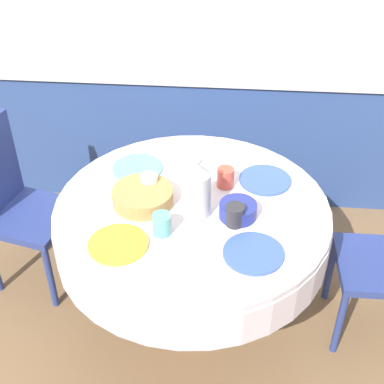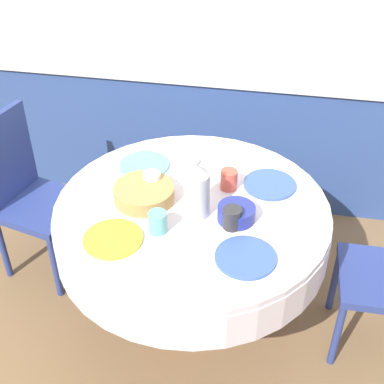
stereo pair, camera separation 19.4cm
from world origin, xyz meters
name	(u,v)px [view 1 (the left image)]	position (x,y,z in m)	size (l,w,h in m)	color
ground_plane	(192,313)	(0.00, 0.00, 0.00)	(12.00, 12.00, 0.00)	brown
kitchen_counter	(208,121)	(0.00, 1.29, 0.45)	(3.24, 0.64, 0.89)	#2D4784
dining_table	(192,227)	(0.00, 0.00, 0.60)	(1.26, 1.26, 0.73)	olive
chair_right	(16,201)	(-0.95, 0.23, 0.52)	(0.48, 0.48, 0.95)	navy
plate_near_left	(118,244)	(-0.28, -0.29, 0.74)	(0.25, 0.25, 0.01)	yellow
cup_near_left	(162,224)	(-0.11, -0.19, 0.78)	(0.08, 0.08, 0.10)	#5BA39E
plate_near_right	(253,253)	(0.27, -0.29, 0.74)	(0.25, 0.25, 0.01)	#3856AD
cup_near_right	(235,215)	(0.19, -0.11, 0.78)	(0.08, 0.08, 0.10)	#28282D
plate_far_left	(137,168)	(-0.30, 0.27, 0.74)	(0.25, 0.25, 0.01)	#60BCB7
cup_far_left	(150,184)	(-0.21, 0.09, 0.78)	(0.08, 0.08, 0.10)	white
plate_far_right	(265,180)	(0.33, 0.22, 0.74)	(0.25, 0.25, 0.01)	#3856AD
cup_far_right	(225,178)	(0.14, 0.17, 0.78)	(0.08, 0.08, 0.10)	#CC4C3D
coffee_carafe	(198,190)	(0.03, -0.05, 0.86)	(0.11, 0.11, 0.30)	#B2B2B7
bread_basket	(143,196)	(-0.23, 0.01, 0.76)	(0.28, 0.28, 0.07)	#AD844C
fruit_bowl	(238,210)	(0.21, -0.06, 0.76)	(0.17, 0.17, 0.07)	navy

